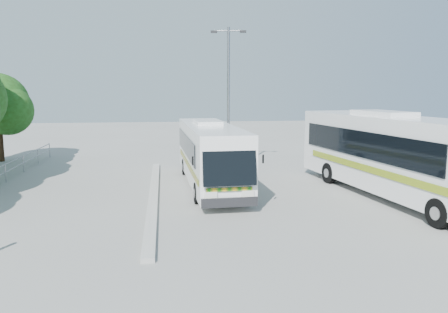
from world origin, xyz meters
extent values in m
plane|color=#989893|center=(0.00, 0.00, 0.00)|extent=(100.00, 100.00, 0.00)
cube|color=#B2B2AD|center=(-2.30, 2.00, 0.07)|extent=(0.40, 16.00, 0.15)
cylinder|color=gray|center=(-10.00, 14.00, 0.50)|extent=(0.06, 0.06, 1.00)
cylinder|color=#382314|center=(-12.70, 13.30, 1.39)|extent=(0.36, 0.36, 2.77)
sphere|color=#1D390F|center=(-11.94, 12.80, 3.46)|extent=(3.28, 3.28, 3.28)
cube|color=white|center=(0.48, 3.87, 1.68)|extent=(2.61, 10.85, 2.74)
cube|color=black|center=(0.66, -1.55, 2.02)|extent=(2.08, 0.48, 1.74)
cube|color=black|center=(-0.68, 4.37, 2.02)|extent=(0.34, 8.62, 0.99)
cube|color=black|center=(1.60, 4.44, 2.02)|extent=(0.34, 8.62, 0.99)
cube|color=#0C540E|center=(-0.66, 3.56, 1.17)|extent=(0.35, 9.34, 0.25)
cylinder|color=black|center=(-0.42, 0.33, 0.45)|extent=(0.30, 0.91, 0.90)
cylinder|color=black|center=(1.61, 0.40, 0.45)|extent=(0.30, 0.91, 0.90)
cylinder|color=black|center=(-0.64, 6.88, 0.45)|extent=(0.30, 0.91, 0.90)
cylinder|color=black|center=(1.39, 6.95, 0.45)|extent=(0.30, 0.91, 0.90)
cube|color=white|center=(8.30, 0.10, 1.99)|extent=(4.23, 12.99, 3.24)
cube|color=black|center=(6.88, 0.56, 2.39)|extent=(1.33, 10.13, 1.17)
cube|color=black|center=(9.56, 0.90, 2.39)|extent=(1.33, 10.13, 1.17)
cube|color=#0A4B1D|center=(6.99, -0.39, 1.38)|extent=(1.41, 10.97, 0.30)
cylinder|color=black|center=(7.63, -4.17, 0.53)|extent=(0.45, 1.09, 1.06)
cylinder|color=black|center=(6.66, 3.53, 0.53)|extent=(0.45, 1.09, 1.06)
cylinder|color=black|center=(9.04, 3.83, 0.53)|extent=(0.45, 1.09, 1.06)
cylinder|color=gray|center=(2.00, 7.77, 4.17)|extent=(0.19, 0.19, 8.34)
cylinder|color=gray|center=(2.00, 7.77, 8.13)|extent=(1.66, 0.39, 0.08)
cube|color=black|center=(1.18, 7.92, 8.08)|extent=(0.39, 0.25, 0.13)
cube|color=black|center=(2.82, 7.62, 8.08)|extent=(0.39, 0.25, 0.13)
camera|label=1|loc=(-1.78, -17.67, 4.73)|focal=35.00mm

